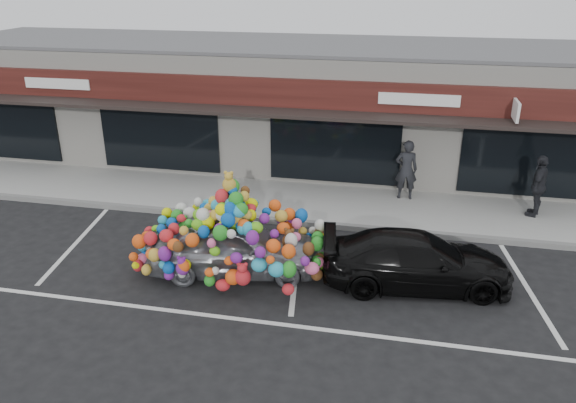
% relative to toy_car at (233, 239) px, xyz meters
% --- Properties ---
extents(ground, '(90.00, 90.00, 0.00)m').
position_rel_toy_car_xyz_m(ground, '(-1.38, 0.38, -0.85)').
color(ground, black).
rests_on(ground, ground).
extents(shop_building, '(24.00, 7.20, 4.31)m').
position_rel_toy_car_xyz_m(shop_building, '(-1.38, 8.82, 1.31)').
color(shop_building, white).
rests_on(shop_building, ground).
extents(sidewalk, '(26.00, 3.00, 0.15)m').
position_rel_toy_car_xyz_m(sidewalk, '(-1.38, 4.38, -0.78)').
color(sidewalk, '#9C9C96').
rests_on(sidewalk, ground).
extents(kerb, '(26.00, 0.18, 0.16)m').
position_rel_toy_car_xyz_m(kerb, '(-1.38, 2.88, -0.78)').
color(kerb, slate).
rests_on(kerb, ground).
extents(parking_stripe_left, '(0.73, 4.37, 0.01)m').
position_rel_toy_car_xyz_m(parking_stripe_left, '(-4.58, 0.58, -0.85)').
color(parking_stripe_left, silver).
rests_on(parking_stripe_left, ground).
extents(parking_stripe_mid, '(0.73, 4.37, 0.01)m').
position_rel_toy_car_xyz_m(parking_stripe_mid, '(1.42, 0.58, -0.85)').
color(parking_stripe_mid, silver).
rests_on(parking_stripe_mid, ground).
extents(parking_stripe_right, '(0.73, 4.37, 0.01)m').
position_rel_toy_car_xyz_m(parking_stripe_right, '(6.82, 0.58, -0.85)').
color(parking_stripe_right, silver).
rests_on(parking_stripe_right, ground).
extents(lane_line, '(14.00, 0.12, 0.01)m').
position_rel_toy_car_xyz_m(lane_line, '(0.62, -1.92, -0.85)').
color(lane_line, silver).
rests_on(lane_line, ground).
extents(toy_car, '(2.94, 4.59, 2.51)m').
position_rel_toy_car_xyz_m(toy_car, '(0.00, 0.00, 0.00)').
color(toy_car, '#B4BAC0').
rests_on(toy_car, ground).
extents(black_sedan, '(2.31, 4.49, 1.25)m').
position_rel_toy_car_xyz_m(black_sedan, '(4.28, 0.28, -0.23)').
color(black_sedan, black).
rests_on(black_sedan, ground).
extents(pedestrian_a, '(0.72, 0.50, 1.86)m').
position_rel_toy_car_xyz_m(pedestrian_a, '(3.93, 5.22, 0.23)').
color(pedestrian_a, black).
rests_on(pedestrian_a, sidewalk).
extents(pedestrian_c, '(1.15, 0.83, 1.82)m').
position_rel_toy_car_xyz_m(pedestrian_c, '(7.64, 4.66, 0.21)').
color(pedestrian_c, '#262228').
rests_on(pedestrian_c, sidewalk).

